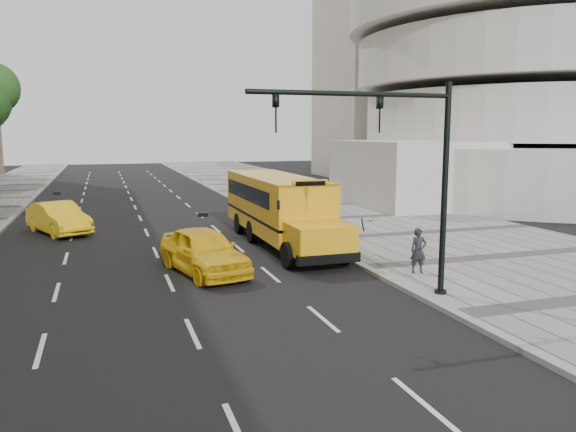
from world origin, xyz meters
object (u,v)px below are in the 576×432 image
object	(u,v)px
taxi_near	(204,251)
taxi_far	(58,218)
pedestrian	(418,251)
school_bus	(278,204)
traffic_signal	(403,163)

from	to	relation	value
taxi_near	taxi_far	bearing A→B (deg)	105.10
taxi_near	pedestrian	distance (m)	7.50
taxi_near	taxi_far	size ratio (longest dim) A/B	1.01
school_bus	taxi_near	world-z (taller)	school_bus
taxi_far	pedestrian	xyz separation A→B (m)	(12.40, -12.96, 0.15)
taxi_near	traffic_signal	bearing A→B (deg)	-60.45
pedestrian	school_bus	bearing A→B (deg)	119.52
taxi_near	pedestrian	bearing A→B (deg)	-35.62
taxi_far	traffic_signal	bearing A→B (deg)	-80.58
traffic_signal	school_bus	bearing A→B (deg)	94.02
school_bus	taxi_far	world-z (taller)	school_bus
taxi_near	school_bus	bearing A→B (deg)	34.53
pedestrian	traffic_signal	world-z (taller)	traffic_signal
taxi_far	pedestrian	size ratio (longest dim) A/B	3.02
taxi_near	traffic_signal	world-z (taller)	traffic_signal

